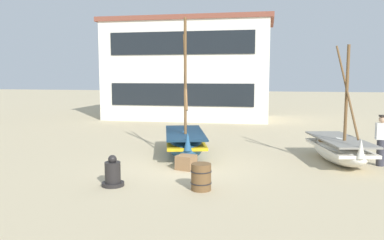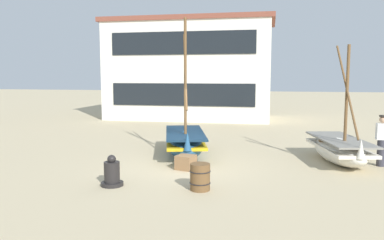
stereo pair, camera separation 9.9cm
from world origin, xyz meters
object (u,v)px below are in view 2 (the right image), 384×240
at_px(fisherman_by_hull, 382,141).
at_px(wooden_barrel, 200,177).
at_px(harbor_building_main, 190,70).
at_px(cargo_crate, 186,162).
at_px(fishing_boat_near_left, 339,149).
at_px(fishing_boat_centre_large, 185,142).
at_px(capstan_winch, 112,174).

relative_size(fisherman_by_hull, wooden_barrel, 2.41).
distance_m(wooden_barrel, harbor_building_main, 17.29).
bearing_deg(cargo_crate, fisherman_by_hull, 15.28).
height_order(fishing_boat_near_left, wooden_barrel, fishing_boat_near_left).
distance_m(fishing_boat_centre_large, capstan_winch, 4.46).
distance_m(fisherman_by_hull, harbor_building_main, 15.89).
height_order(capstan_winch, harbor_building_main, harbor_building_main).
bearing_deg(fishing_boat_centre_large, cargo_crate, -76.71).
bearing_deg(cargo_crate, harbor_building_main, 101.18).
distance_m(cargo_crate, harbor_building_main, 15.11).
relative_size(fishing_boat_near_left, fisherman_by_hull, 2.37).
relative_size(capstan_winch, harbor_building_main, 0.08).
bearing_deg(fishing_boat_near_left, fishing_boat_centre_large, 177.75).
bearing_deg(fisherman_by_hull, capstan_winch, -153.36).
relative_size(fishing_boat_centre_large, capstan_winch, 5.87).
xyz_separation_m(fishing_boat_centre_large, capstan_winch, (-1.06, -4.33, -0.17)).
distance_m(fishing_boat_near_left, fishing_boat_centre_large, 5.44).
distance_m(fishing_boat_near_left, wooden_barrel, 5.74).
xyz_separation_m(fishing_boat_near_left, wooden_barrel, (-4.09, -4.03, -0.13)).
relative_size(fisherman_by_hull, capstan_winch, 1.99).
bearing_deg(cargo_crate, wooden_barrel, -68.21).
height_order(fishing_boat_centre_large, fisherman_by_hull, fishing_boat_centre_large).
bearing_deg(harbor_building_main, fishing_boat_near_left, -58.21).
bearing_deg(harbor_building_main, fisherman_by_hull, -54.76).
height_order(capstan_winch, wooden_barrel, capstan_winch).
xyz_separation_m(wooden_barrel, harbor_building_main, (-3.71, 16.62, 3.01)).
bearing_deg(fisherman_by_hull, fishing_boat_near_left, 169.58).
xyz_separation_m(fishing_boat_near_left, fishing_boat_centre_large, (-5.44, 0.21, 0.02)).
xyz_separation_m(fishing_boat_near_left, cargo_crate, (-4.93, -1.92, -0.25)).
relative_size(fisherman_by_hull, harbor_building_main, 0.15).
relative_size(fisherman_by_hull, cargo_crate, 3.12).
xyz_separation_m(fisherman_by_hull, harbor_building_main, (-9.05, 12.82, 2.52)).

